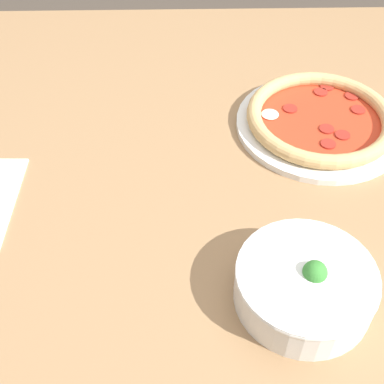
# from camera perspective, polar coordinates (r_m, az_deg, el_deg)

# --- Properties ---
(ground_plane) EXTENTS (8.00, 8.00, 0.00)m
(ground_plane) POSITION_cam_1_polar(r_m,az_deg,el_deg) (1.54, 0.20, -18.33)
(ground_plane) COLOR #4C4238
(dining_table) EXTENTS (1.32, 1.07, 0.77)m
(dining_table) POSITION_cam_1_polar(r_m,az_deg,el_deg) (0.97, 0.30, -0.64)
(dining_table) COLOR #99724C
(dining_table) RESTS_ON ground_plane
(pizza) EXTENTS (0.30, 0.30, 0.04)m
(pizza) POSITION_cam_1_polar(r_m,az_deg,el_deg) (0.99, 13.49, 7.47)
(pizza) COLOR white
(pizza) RESTS_ON dining_table
(bowl) EXTENTS (0.19, 0.19, 0.07)m
(bowl) POSITION_cam_1_polar(r_m,az_deg,el_deg) (0.72, 11.98, -9.55)
(bowl) COLOR white
(bowl) RESTS_ON dining_table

